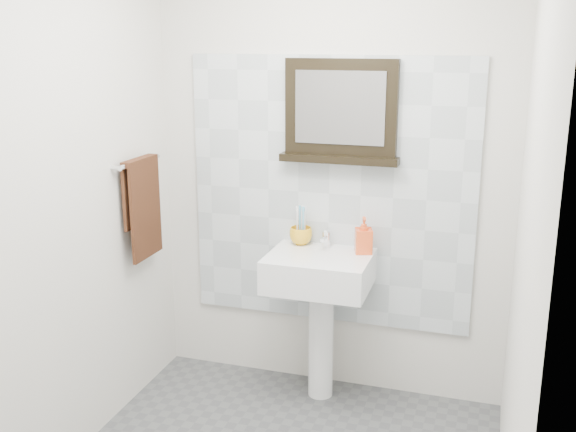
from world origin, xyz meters
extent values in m
cube|color=silver|center=(0.00, 1.10, 1.25)|extent=(2.00, 0.01, 2.50)
cube|color=silver|center=(0.00, -1.10, 1.25)|extent=(2.00, 0.01, 2.50)
cube|color=silver|center=(-1.00, 0.00, 1.25)|extent=(0.01, 2.20, 2.50)
cube|color=silver|center=(1.00, 0.00, 1.25)|extent=(0.01, 2.20, 2.50)
cube|color=silver|center=(0.00, 1.09, 1.15)|extent=(1.60, 0.02, 1.50)
cylinder|color=white|center=(0.01, 0.92, 0.34)|extent=(0.14, 0.14, 0.68)
cube|color=white|center=(0.01, 0.86, 0.77)|extent=(0.55, 0.44, 0.18)
cylinder|color=silver|center=(0.01, 0.84, 0.85)|extent=(0.32, 0.32, 0.02)
cylinder|color=#4C4C4F|center=(0.01, 0.84, 0.86)|extent=(0.04, 0.04, 0.00)
cylinder|color=silver|center=(0.01, 1.01, 0.91)|extent=(0.04, 0.04, 0.09)
cylinder|color=silver|center=(0.01, 0.96, 0.93)|extent=(0.02, 0.10, 0.02)
cube|color=silver|center=(0.01, 1.02, 0.96)|extent=(0.02, 0.07, 0.01)
imported|color=gold|center=(-0.14, 1.02, 0.91)|extent=(0.14, 0.14, 0.10)
cylinder|color=white|center=(-0.16, 1.01, 0.97)|extent=(0.01, 0.01, 0.19)
cube|color=white|center=(-0.16, 1.01, 1.07)|extent=(0.01, 0.01, 0.03)
cylinder|color=#5CB1D3|center=(-0.13, 1.01, 0.97)|extent=(0.01, 0.01, 0.19)
cube|color=#5CB1D3|center=(-0.13, 1.01, 1.07)|extent=(0.01, 0.01, 0.03)
cylinder|color=white|center=(-0.14, 1.04, 0.97)|extent=(0.01, 0.01, 0.19)
cube|color=white|center=(-0.14, 1.04, 1.07)|extent=(0.01, 0.01, 0.03)
cylinder|color=#5CB1D3|center=(-0.15, 1.03, 0.97)|extent=(0.01, 0.01, 0.19)
cube|color=#5CB1D3|center=(-0.15, 1.03, 1.07)|extent=(0.01, 0.01, 0.03)
cylinder|color=white|center=(-0.12, 1.03, 0.97)|extent=(0.01, 0.01, 0.19)
cube|color=white|center=(-0.12, 1.03, 1.07)|extent=(0.01, 0.01, 0.03)
imported|color=red|center=(0.22, 0.97, 0.96)|extent=(0.11, 0.11, 0.20)
cube|color=black|center=(0.06, 1.07, 1.63)|extent=(0.61, 0.06, 0.51)
cube|color=#99999E|center=(0.06, 1.03, 1.63)|extent=(0.49, 0.01, 0.39)
cube|color=black|center=(0.06, 1.04, 1.35)|extent=(0.65, 0.11, 0.04)
cylinder|color=silver|center=(-0.94, 0.68, 1.35)|extent=(0.03, 0.40, 0.03)
cylinder|color=silver|center=(-0.97, 0.49, 1.35)|extent=(0.05, 0.02, 0.02)
cylinder|color=silver|center=(-0.97, 0.87, 1.35)|extent=(0.05, 0.02, 0.02)
cube|color=#331A0E|center=(-0.93, 0.68, 1.08)|extent=(0.02, 0.30, 0.52)
cube|color=#331A0E|center=(-0.96, 0.68, 1.17)|extent=(0.02, 0.30, 0.34)
cube|color=#331A0E|center=(-0.94, 0.68, 1.35)|extent=(0.06, 0.30, 0.03)
camera|label=1|loc=(0.88, -2.46, 1.99)|focal=42.00mm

